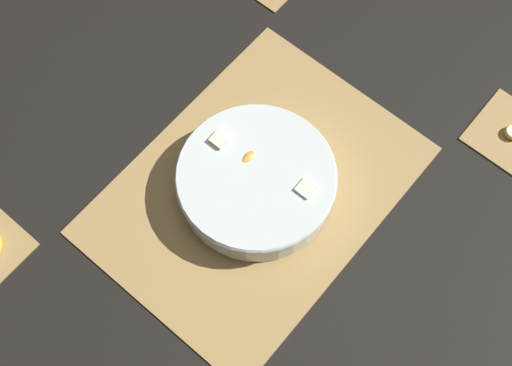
{
  "coord_description": "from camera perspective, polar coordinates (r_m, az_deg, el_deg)",
  "views": [
    {
      "loc": [
        -0.34,
        -0.29,
        1.05
      ],
      "look_at": [
        0.0,
        0.0,
        0.03
      ],
      "focal_mm": 50.0,
      "sensor_mm": 36.0,
      "label": 1
    }
  ],
  "objects": [
    {
      "name": "ground_plane",
      "position": [
        1.14,
        0.0,
        -0.57
      ],
      "size": [
        6.0,
        6.0,
        0.0
      ],
      "primitive_type": "plane",
      "color": "black"
    },
    {
      "name": "bamboo_mat_center",
      "position": [
        1.14,
        0.0,
        -0.51
      ],
      "size": [
        0.5,
        0.37,
        0.01
      ],
      "color": "#A8844C",
      "rests_on": "ground_plane"
    },
    {
      "name": "fruit_salad_bowl",
      "position": [
        1.1,
        -0.04,
        0.19
      ],
      "size": [
        0.25,
        0.25,
        0.06
      ],
      "color": "silver",
      "rests_on": "bamboo_mat_center"
    },
    {
      "name": "coaster_mat_near_right",
      "position": [
        1.25,
        19.77,
        3.69
      ],
      "size": [
        0.13,
        0.13,
        0.01
      ],
      "color": "#A8844C",
      "rests_on": "ground_plane"
    }
  ]
}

